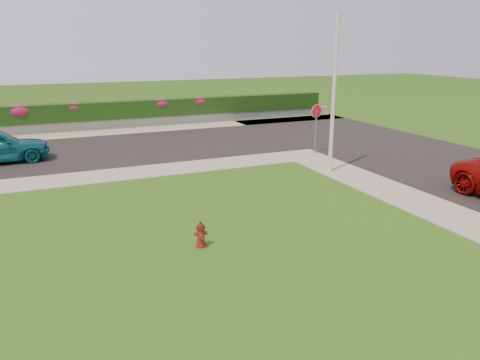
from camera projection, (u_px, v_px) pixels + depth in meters
name	position (u px, v px, depth m)	size (l,w,h in m)	color
ground	(247.00, 254.00, 12.04)	(120.00, 120.00, 0.00)	black
street_right	(462.00, 169.00, 20.14)	(8.00, 32.00, 0.04)	black
street_far	(33.00, 156.00, 22.47)	(26.00, 8.00, 0.04)	black
sidewalk_far	(5.00, 186.00, 17.68)	(24.00, 2.00, 0.04)	gray
curb_corner	(302.00, 155.00, 22.64)	(2.00, 2.00, 0.04)	gray
sidewalk_beyond	(104.00, 133.00, 28.40)	(34.00, 2.00, 0.04)	gray
retaining_wall	(100.00, 125.00, 29.64)	(34.00, 0.40, 0.60)	gray
hedge	(99.00, 111.00, 29.50)	(32.00, 0.90, 1.10)	black
fire_hydrant	(201.00, 235.00, 12.38)	(0.37, 0.35, 0.71)	#580E0D
utility_pole	(334.00, 96.00, 18.84)	(0.16, 0.16, 6.38)	silver
stop_sign	(316.00, 117.00, 22.44)	(0.66, 0.15, 2.45)	slate
flower_clump_c	(20.00, 111.00, 27.61)	(1.50, 0.97, 0.75)	#A11B48
flower_clump_d	(74.00, 107.00, 28.76)	(1.21, 0.78, 0.61)	#A11B48
flower_clump_e	(161.00, 103.00, 30.85)	(1.32, 0.85, 0.66)	#A11B48
flower_clump_f	(199.00, 102.00, 31.86)	(1.29, 0.83, 0.65)	#A11B48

